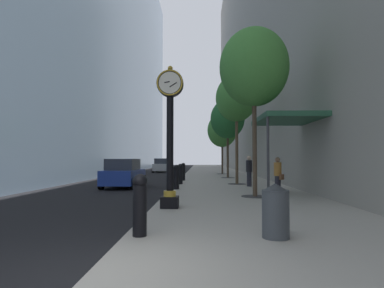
{
  "coord_description": "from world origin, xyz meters",
  "views": [
    {
      "loc": [
        1.52,
        -4.33,
        1.67
      ],
      "look_at": [
        0.96,
        17.68,
        2.66
      ],
      "focal_mm": 30.34,
      "sensor_mm": 36.0,
      "label": 1
    }
  ],
  "objects_px": {
    "street_clock": "(170,129)",
    "bollard_third": "(170,181)",
    "bollard_fifth": "(180,173)",
    "pedestrian_by_clock": "(249,170)",
    "trash_bin": "(276,210)",
    "car_blue_mid": "(124,174)",
    "bollard_nearest": "(140,203)",
    "bollard_sixth": "(183,171)",
    "street_tree_far": "(222,130)",
    "street_tree_mid_near": "(236,99)",
    "street_tree_mid_far": "(228,119)",
    "street_tree_near": "(254,68)",
    "car_silver_near": "(162,166)",
    "pedestrian_walking": "(278,174)",
    "bollard_fourth": "(176,176)"
  },
  "relations": [
    {
      "from": "street_clock",
      "to": "car_silver_near",
      "type": "distance_m",
      "value": 29.88
    },
    {
      "from": "street_tree_near",
      "to": "car_blue_mid",
      "type": "bearing_deg",
      "value": 140.01
    },
    {
      "from": "trash_bin",
      "to": "street_clock",
      "type": "bearing_deg",
      "value": 122.5
    },
    {
      "from": "street_tree_near",
      "to": "street_tree_far",
      "type": "height_order",
      "value": "street_tree_near"
    },
    {
      "from": "bollard_nearest",
      "to": "street_tree_near",
      "type": "relative_size",
      "value": 0.18
    },
    {
      "from": "bollard_fourth",
      "to": "street_tree_mid_near",
      "type": "relative_size",
      "value": 0.18
    },
    {
      "from": "bollard_third",
      "to": "bollard_fourth",
      "type": "relative_size",
      "value": 1.0
    },
    {
      "from": "pedestrian_by_clock",
      "to": "bollard_third",
      "type": "bearing_deg",
      "value": -127.81
    },
    {
      "from": "bollard_nearest",
      "to": "car_blue_mid",
      "type": "distance_m",
      "value": 12.68
    },
    {
      "from": "bollard_third",
      "to": "street_tree_mid_far",
      "type": "distance_m",
      "value": 14.08
    },
    {
      "from": "bollard_fourth",
      "to": "trash_bin",
      "type": "bearing_deg",
      "value": -74.95
    },
    {
      "from": "pedestrian_walking",
      "to": "street_tree_mid_near",
      "type": "bearing_deg",
      "value": 104.57
    },
    {
      "from": "street_tree_near",
      "to": "street_tree_far",
      "type": "distance_m",
      "value": 19.31
    },
    {
      "from": "street_tree_mid_near",
      "to": "pedestrian_by_clock",
      "type": "bearing_deg",
      "value": -72.92
    },
    {
      "from": "bollard_nearest",
      "to": "bollard_fifth",
      "type": "xyz_separation_m",
      "value": [
        0.0,
        13.03,
        0.0
      ]
    },
    {
      "from": "street_tree_near",
      "to": "car_silver_near",
      "type": "relative_size",
      "value": 1.61
    },
    {
      "from": "bollard_nearest",
      "to": "street_tree_far",
      "type": "bearing_deg",
      "value": 82.56
    },
    {
      "from": "street_tree_mid_near",
      "to": "trash_bin",
      "type": "distance_m",
      "value": 14.02
    },
    {
      "from": "car_blue_mid",
      "to": "car_silver_near",
      "type": "bearing_deg",
      "value": 90.67
    },
    {
      "from": "street_clock",
      "to": "trash_bin",
      "type": "xyz_separation_m",
      "value": [
        2.4,
        -3.78,
        -1.91
      ]
    },
    {
      "from": "bollard_fourth",
      "to": "street_tree_near",
      "type": "relative_size",
      "value": 0.18
    },
    {
      "from": "bollard_fifth",
      "to": "car_silver_near",
      "type": "relative_size",
      "value": 0.29
    },
    {
      "from": "car_blue_mid",
      "to": "street_tree_mid_far",
      "type": "bearing_deg",
      "value": 47.74
    },
    {
      "from": "bollard_third",
      "to": "street_tree_mid_far",
      "type": "bearing_deg",
      "value": 75.42
    },
    {
      "from": "bollard_sixth",
      "to": "street_tree_mid_near",
      "type": "xyz_separation_m",
      "value": [
        3.39,
        -3.16,
        4.53
      ]
    },
    {
      "from": "street_clock",
      "to": "bollard_fifth",
      "type": "distance_m",
      "value": 9.52
    },
    {
      "from": "trash_bin",
      "to": "car_blue_mid",
      "type": "xyz_separation_m",
      "value": [
        -5.89,
        12.35,
        0.12
      ]
    },
    {
      "from": "street_tree_far",
      "to": "street_clock",
      "type": "bearing_deg",
      "value": -98.03
    },
    {
      "from": "street_tree_mid_near",
      "to": "bollard_sixth",
      "type": "bearing_deg",
      "value": 137.05
    },
    {
      "from": "bollard_fifth",
      "to": "street_tree_mid_near",
      "type": "distance_m",
      "value": 5.66
    },
    {
      "from": "bollard_fifth",
      "to": "street_tree_far",
      "type": "bearing_deg",
      "value": 75.33
    },
    {
      "from": "street_clock",
      "to": "bollard_nearest",
      "type": "bearing_deg",
      "value": -93.82
    },
    {
      "from": "bollard_fourth",
      "to": "trash_bin",
      "type": "xyz_separation_m",
      "value": [
        2.65,
        -9.86,
        -0.1
      ]
    },
    {
      "from": "pedestrian_by_clock",
      "to": "street_tree_far",
      "type": "bearing_deg",
      "value": 91.95
    },
    {
      "from": "bollard_fourth",
      "to": "street_tree_mid_near",
      "type": "bearing_deg",
      "value": 44.69
    },
    {
      "from": "street_tree_near",
      "to": "pedestrian_by_clock",
      "type": "distance_m",
      "value": 6.52
    },
    {
      "from": "pedestrian_walking",
      "to": "car_blue_mid",
      "type": "distance_m",
      "value": 8.89
    },
    {
      "from": "street_tree_far",
      "to": "car_blue_mid",
      "type": "height_order",
      "value": "street_tree_far"
    },
    {
      "from": "bollard_nearest",
      "to": "bollard_fourth",
      "type": "height_order",
      "value": "same"
    },
    {
      "from": "pedestrian_walking",
      "to": "car_blue_mid",
      "type": "height_order",
      "value": "pedestrian_walking"
    },
    {
      "from": "bollard_sixth",
      "to": "pedestrian_by_clock",
      "type": "relative_size",
      "value": 0.73
    },
    {
      "from": "car_silver_near",
      "to": "bollard_nearest",
      "type": "bearing_deg",
      "value": -84.03
    },
    {
      "from": "bollard_nearest",
      "to": "bollard_sixth",
      "type": "height_order",
      "value": "same"
    },
    {
      "from": "street_clock",
      "to": "bollard_third",
      "type": "height_order",
      "value": "street_clock"
    },
    {
      "from": "street_clock",
      "to": "trash_bin",
      "type": "distance_m",
      "value": 4.87
    },
    {
      "from": "street_clock",
      "to": "bollard_third",
      "type": "distance_m",
      "value": 3.37
    },
    {
      "from": "street_tree_far",
      "to": "bollard_fifth",
      "type": "bearing_deg",
      "value": -104.67
    },
    {
      "from": "bollard_nearest",
      "to": "bollard_third",
      "type": "bearing_deg",
      "value": 90.0
    },
    {
      "from": "bollard_nearest",
      "to": "bollard_fifth",
      "type": "distance_m",
      "value": 13.03
    },
    {
      "from": "bollard_fifth",
      "to": "pedestrian_by_clock",
      "type": "xyz_separation_m",
      "value": [
        3.89,
        -1.51,
        0.25
      ]
    }
  ]
}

